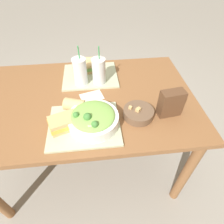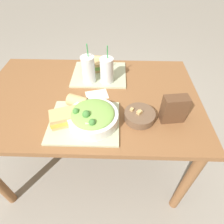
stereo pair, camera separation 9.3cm
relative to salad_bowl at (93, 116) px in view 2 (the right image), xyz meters
The scene contains 14 objects.
ground_plane 0.83m from the salad_bowl, 101.82° to the left, with size 12.00×12.00×0.00m, color gray.
dining_table 0.28m from the salad_bowl, 101.82° to the left, with size 1.33×0.84×0.74m.
tray_near 0.07m from the salad_bowl, behind, with size 0.36×0.30×0.01m.
tray_far 0.45m from the salad_bowl, 90.57° to the left, with size 0.36×0.30×0.01m.
salad_bowl is the anchor object (origin of this frame).
soup_bowl 0.25m from the salad_bowl, ahead, with size 0.16×0.16×0.06m.
sandwich_near 0.15m from the salad_bowl, behind, with size 0.16×0.14×0.06m.
baguette_near 0.15m from the salad_bowl, 128.86° to the left, with size 0.13×0.10×0.07m.
sandwich_far 0.49m from the salad_bowl, 95.84° to the left, with size 0.15×0.12×0.06m.
baguette_far 0.56m from the salad_bowl, 90.58° to the left, with size 0.10×0.08×0.07m.
drink_cup_dark 0.37m from the salad_bowl, 99.73° to the left, with size 0.09×0.09×0.25m.
drink_cup_red 0.37m from the salad_bowl, 81.65° to the left, with size 0.09×0.09×0.25m.
chip_bag 0.41m from the salad_bowl, ahead, with size 0.13×0.08×0.15m.
napkin_folded 0.23m from the salad_bowl, 90.79° to the left, with size 0.15×0.12×0.00m.
Camera 2 is at (0.16, -0.88, 1.47)m, focal length 30.00 mm.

